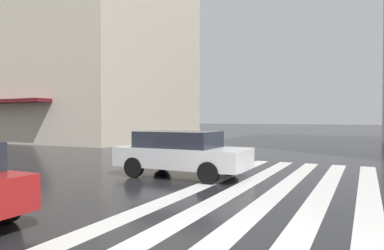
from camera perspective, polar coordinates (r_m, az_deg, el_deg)
name	(u,v)px	position (r m, az deg, el deg)	size (l,w,h in m)	color
zebra_crossing	(343,203)	(8.37, 23.28, -11.48)	(13.00, 7.50, 0.01)	silver
haussmann_block_mid	(39,18)	(38.06, -23.62, 15.55)	(15.30, 27.48, 23.26)	beige
car_white	(181,152)	(11.01, -1.75, -4.43)	(1.85, 4.10, 1.41)	silver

